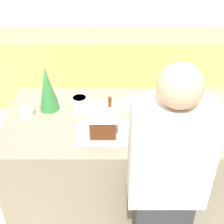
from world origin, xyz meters
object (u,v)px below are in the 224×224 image
object	(u,v)px
candy_bowl_far_left	(80,110)
candy_bowl_front_corner	(195,96)
candy_bowl_beside_tree	(26,112)
person	(165,189)
decorative_tree	(47,89)
candy_bowl_near_tray_right	(125,104)
gingerbread_house	(102,121)
candy_bowl_near_tray_left	(79,99)
baking_tray	(102,134)
cookbook	(152,95)
candy_bowl_behind_tray	(175,99)

from	to	relation	value
candy_bowl_far_left	candy_bowl_front_corner	bearing A→B (deg)	12.78
candy_bowl_beside_tree	person	bearing A→B (deg)	-35.80
decorative_tree	candy_bowl_near_tray_right	world-z (taller)	decorative_tree
candy_bowl_far_left	person	bearing A→B (deg)	-52.81
decorative_tree	candy_bowl_front_corner	size ratio (longest dim) A/B	2.73
decorative_tree	candy_bowl_near_tray_right	xyz separation A→B (m)	(0.61, 0.03, -0.16)
gingerbread_house	candy_bowl_near_tray_left	bearing A→B (deg)	115.46
gingerbread_house	candy_bowl_far_left	size ratio (longest dim) A/B	2.32
decorative_tree	candy_bowl_beside_tree	xyz separation A→B (m)	(-0.16, -0.09, -0.16)
gingerbread_house	candy_bowl_beside_tree	xyz separation A→B (m)	(-0.60, 0.24, -0.09)
candy_bowl_near_tray_left	candy_bowl_near_tray_right	world-z (taller)	candy_bowl_near_tray_right
baking_tray	cookbook	distance (m)	0.66
decorative_tree	cookbook	distance (m)	0.88
decorative_tree	candy_bowl_front_corner	distance (m)	1.22
candy_bowl_near_tray_left	gingerbread_house	bearing A→B (deg)	-64.54
candy_bowl_near_tray_left	cookbook	bearing A→B (deg)	7.14
gingerbread_house	candy_bowl_near_tray_left	xyz separation A→B (m)	(-0.21, 0.43, -0.10)
gingerbread_house	candy_bowl_front_corner	world-z (taller)	gingerbread_house
decorative_tree	cookbook	xyz separation A→B (m)	(0.85, 0.19, -0.18)
baking_tray	candy_bowl_far_left	bearing A→B (deg)	123.42
candy_bowl_far_left	decorative_tree	bearing A→B (deg)	167.70
decorative_tree	candy_bowl_far_left	world-z (taller)	decorative_tree
decorative_tree	person	distance (m)	1.17
decorative_tree	candy_bowl_behind_tray	bearing A→B (deg)	6.03
candy_bowl_near_tray_left	cookbook	xyz separation A→B (m)	(0.62, 0.08, -0.01)
gingerbread_house	candy_bowl_behind_tray	distance (m)	0.74
candy_bowl_front_corner	candy_bowl_far_left	size ratio (longest dim) A/B	1.10
candy_bowl_near_tray_left	candy_bowl_beside_tree	world-z (taller)	candy_bowl_beside_tree
decorative_tree	candy_bowl_far_left	size ratio (longest dim) A/B	3.01
gingerbread_house	candy_bowl_beside_tree	size ratio (longest dim) A/B	2.59
candy_bowl_behind_tray	decorative_tree	bearing A→B (deg)	-173.97
candy_bowl_beside_tree	candy_bowl_near_tray_right	distance (m)	0.78
candy_bowl_near_tray_left	person	distance (m)	1.09
cookbook	decorative_tree	bearing A→B (deg)	-167.63
candy_bowl_behind_tray	person	distance (m)	0.93
gingerbread_house	candy_bowl_behind_tray	world-z (taller)	gingerbread_house
baking_tray	candy_bowl_front_corner	distance (m)	0.91
candy_bowl_far_left	candy_bowl_behind_tray	distance (m)	0.78
candy_bowl_near_tray_left	candy_bowl_far_left	distance (m)	0.17
candy_bowl_far_left	person	xyz separation A→B (m)	(0.56, -0.74, -0.07)
candy_bowl_behind_tray	cookbook	distance (m)	0.19
candy_bowl_near_tray_right	cookbook	bearing A→B (deg)	32.89
candy_bowl_behind_tray	baking_tray	bearing A→B (deg)	-143.56
candy_bowl_front_corner	candy_bowl_near_tray_left	distance (m)	0.97
cookbook	candy_bowl_near_tray_left	bearing A→B (deg)	-172.86
candy_bowl_near_tray_right	baking_tray	bearing A→B (deg)	-116.15
candy_bowl_far_left	candy_bowl_behind_tray	bearing A→B (deg)	12.05
candy_bowl_near_tray_left	person	xyz separation A→B (m)	(0.59, -0.91, -0.07)
gingerbread_house	candy_bowl_beside_tree	bearing A→B (deg)	158.49
gingerbread_house	person	size ratio (longest dim) A/B	0.17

